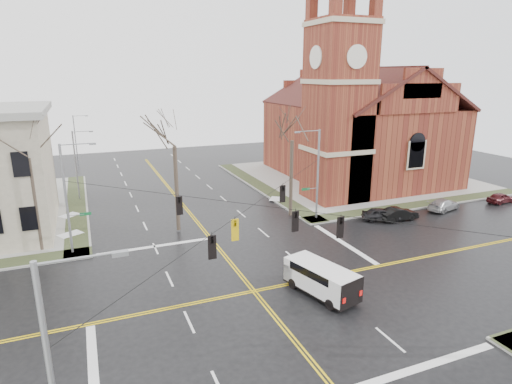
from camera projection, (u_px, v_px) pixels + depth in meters
name	position (u px, v px, depth m)	size (l,w,h in m)	color
ground	(254.00, 291.00, 29.23)	(120.00, 120.00, 0.00)	black
sidewalks	(254.00, 290.00, 29.21)	(80.00, 80.00, 0.17)	gray
road_markings	(254.00, 291.00, 29.23)	(100.00, 100.00, 0.01)	gold
church	(354.00, 118.00, 58.09)	(24.28, 27.48, 27.50)	maroon
signal_pole_ne	(316.00, 172.00, 42.28)	(2.75, 0.22, 9.00)	gray
signal_pole_nw	(68.00, 196.00, 34.03)	(2.75, 0.22, 9.00)	gray
signal_pole_sw	(58.00, 382.00, 13.52)	(2.75, 0.22, 9.00)	gray
span_wires	(254.00, 205.00, 27.57)	(23.02, 23.02, 0.03)	black
traffic_signals	(258.00, 219.00, 27.17)	(8.21, 8.26, 1.30)	black
streetlight_north_a	(77.00, 163.00, 49.11)	(2.30, 0.20, 8.00)	gray
streetlight_north_b	(76.00, 139.00, 66.94)	(2.30, 0.20, 8.00)	gray
cargo_van	(319.00, 277.00, 28.69)	(3.42, 5.73, 2.05)	white
parked_car_a	(382.00, 214.00, 43.03)	(1.55, 3.86, 1.31)	black
parked_car_b	(399.00, 214.00, 43.13)	(1.42, 4.09, 1.35)	black
parked_car_c	(444.00, 205.00, 46.35)	(1.78, 4.37, 1.27)	#A3A3A6
parked_car_d	(501.00, 198.00, 48.97)	(1.42, 3.54, 1.21)	#491419
tree_nw_far	(28.00, 151.00, 33.61)	(4.00, 4.00, 11.69)	#372E23
tree_nw_near	(174.00, 141.00, 38.04)	(4.00, 4.00, 11.85)	#372E23
tree_ne	(292.00, 135.00, 42.29)	(4.00, 4.00, 11.67)	#372E23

